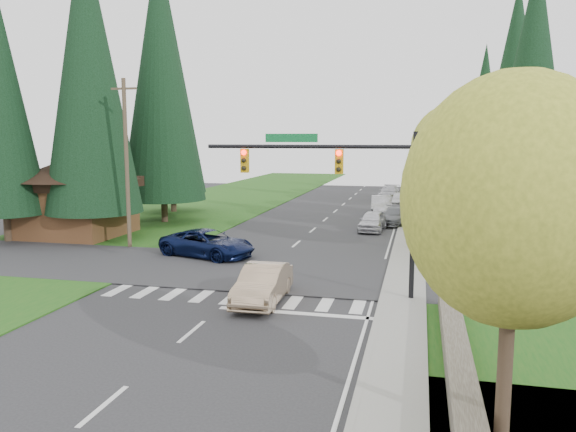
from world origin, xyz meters
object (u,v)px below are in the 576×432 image
(sedan_champagne, at_px, (263,284))
(parked_car_e, at_px, (389,193))
(parked_car_a, at_px, (372,221))
(parked_car_b, at_px, (395,216))
(parked_car_d, at_px, (400,200))
(suv_navy, at_px, (208,243))
(parked_car_c, at_px, (381,205))

(sedan_champagne, distance_m, parked_car_e, 40.42)
(parked_car_a, distance_m, parked_car_e, 21.63)
(parked_car_b, relative_size, parked_car_d, 1.04)
(parked_car_d, xyz_separation_m, parked_car_e, (-1.40, 7.25, -0.01))
(suv_navy, xyz_separation_m, parked_car_b, (9.54, 14.51, -0.11))
(parked_car_b, distance_m, parked_car_e, 18.22)
(parked_car_b, height_order, parked_car_d, parked_car_d)
(sedan_champagne, bearing_deg, suv_navy, 123.56)
(sedan_champagne, xyz_separation_m, suv_navy, (-5.35, 7.65, 0.02))
(sedan_champagne, bearing_deg, parked_car_e, 84.64)
(suv_navy, xyz_separation_m, parked_car_a, (8.14, 11.05, -0.06))
(sedan_champagne, relative_size, parked_car_a, 1.10)
(sedan_champagne, bearing_deg, parked_car_b, 77.88)
(suv_navy, distance_m, parked_car_b, 17.37)
(sedan_champagne, bearing_deg, parked_car_a, 80.10)
(parked_car_c, bearing_deg, parked_car_d, 71.26)
(sedan_champagne, xyz_separation_m, parked_car_e, (2.80, 40.32, -0.02))
(sedan_champagne, height_order, parked_car_e, sedan_champagne)
(parked_car_c, bearing_deg, sedan_champagne, -99.96)
(sedan_champagne, relative_size, parked_car_c, 0.93)
(parked_car_a, relative_size, parked_car_c, 0.85)
(parked_car_a, xyz_separation_m, parked_car_e, (0.00, 21.63, 0.02))
(parked_car_c, height_order, parked_car_e, parked_car_c)
(sedan_champagne, height_order, parked_car_d, sedan_champagne)
(parked_car_a, bearing_deg, suv_navy, -122.75)
(sedan_champagne, xyz_separation_m, parked_car_d, (4.20, 33.08, -0.01))
(suv_navy, relative_size, parked_car_a, 1.33)
(parked_car_e, bearing_deg, parked_car_d, -75.22)
(parked_car_b, distance_m, parked_car_d, 10.92)
(parked_car_c, bearing_deg, parked_car_a, -94.19)
(parked_car_a, bearing_deg, parked_car_d, 88.08)
(parked_car_a, height_order, parked_car_d, parked_car_d)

